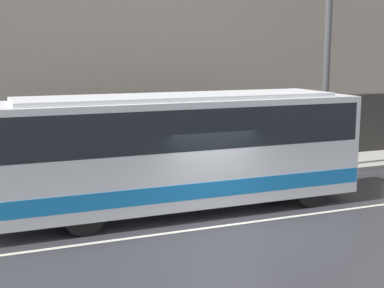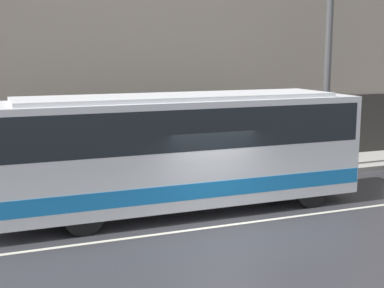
% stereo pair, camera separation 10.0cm
% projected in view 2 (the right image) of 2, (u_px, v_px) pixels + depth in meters
% --- Properties ---
extents(ground_plane, '(60.00, 60.00, 0.00)m').
position_uv_depth(ground_plane, '(221.00, 226.00, 14.49)').
color(ground_plane, '#333338').
extents(sidewalk, '(60.00, 2.73, 0.17)m').
position_uv_depth(sidewalk, '(159.00, 180.00, 19.39)').
color(sidewalk, '#A09E99').
rests_on(sidewalk, ground_plane).
extents(lane_stripe, '(54.00, 0.14, 0.01)m').
position_uv_depth(lane_stripe, '(221.00, 226.00, 14.49)').
color(lane_stripe, beige).
rests_on(lane_stripe, ground_plane).
extents(transit_bus, '(10.90, 2.52, 3.46)m').
position_uv_depth(transit_bus, '(180.00, 146.00, 15.58)').
color(transit_bus, silver).
rests_on(transit_bus, ground_plane).
extents(utility_pole_near, '(0.26, 0.26, 7.70)m').
position_uv_depth(utility_pole_near, '(328.00, 69.00, 20.53)').
color(utility_pole_near, '#4C4C4F').
rests_on(utility_pole_near, sidewalk).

